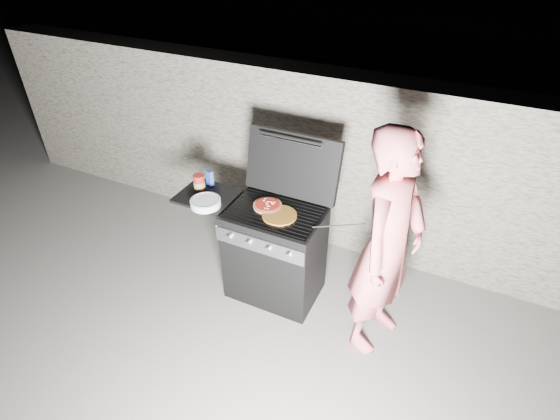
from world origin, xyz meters
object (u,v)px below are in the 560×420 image
at_px(pizza_topped, 267,205).
at_px(person, 388,247).
at_px(gas_grill, 250,246).
at_px(sauce_jar, 199,183).

distance_m(pizza_topped, person, 1.08).
bearing_deg(person, pizza_topped, 97.14).
relative_size(gas_grill, person, 0.70).
bearing_deg(gas_grill, pizza_topped, 18.61).
bearing_deg(person, sauce_jar, 100.57).
distance_m(pizza_topped, sauce_jar, 0.68).
distance_m(gas_grill, person, 1.32).
xyz_separation_m(gas_grill, person, (1.22, -0.09, 0.50)).
height_order(pizza_topped, person, person).
height_order(sauce_jar, person, person).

